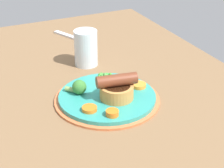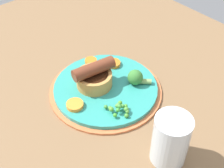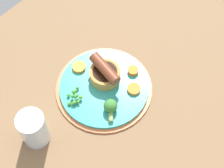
# 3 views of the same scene
# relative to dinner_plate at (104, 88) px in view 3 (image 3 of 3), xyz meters

# --- Properties ---
(dining_table) EXTENTS (1.10, 0.80, 0.03)m
(dining_table) POSITION_rel_dinner_plate_xyz_m (0.05, 0.03, -0.02)
(dining_table) COLOR brown
(dining_table) RESTS_ON ground
(dinner_plate) EXTENTS (0.24, 0.24, 0.01)m
(dinner_plate) POSITION_rel_dinner_plate_xyz_m (0.00, 0.00, 0.00)
(dinner_plate) COLOR #CC6B3D
(dinner_plate) RESTS_ON dining_table
(sausage_pudding) EXTENTS (0.08, 0.09, 0.06)m
(sausage_pudding) POSITION_rel_dinner_plate_xyz_m (-0.02, -0.01, 0.03)
(sausage_pudding) COLOR #BC8442
(sausage_pudding) RESTS_ON dinner_plate
(pea_pile) EXTENTS (0.05, 0.04, 0.02)m
(pea_pile) POSITION_rel_dinner_plate_xyz_m (0.07, -0.03, 0.02)
(pea_pile) COLOR green
(pea_pile) RESTS_ON dinner_plate
(broccoli_floret_near) EXTENTS (0.05, 0.05, 0.03)m
(broccoli_floret_near) POSITION_rel_dinner_plate_xyz_m (0.04, 0.06, 0.02)
(broccoli_floret_near) COLOR #387A33
(broccoli_floret_near) RESTS_ON dinner_plate
(carrot_slice_0) EXTENTS (0.04, 0.04, 0.01)m
(carrot_slice_0) POSITION_rel_dinner_plate_xyz_m (0.00, -0.08, 0.01)
(carrot_slice_0) COLOR orange
(carrot_slice_0) RESTS_ON dinner_plate
(carrot_slice_2) EXTENTS (0.03, 0.03, 0.01)m
(carrot_slice_2) POSITION_rel_dinner_plate_xyz_m (-0.08, 0.03, 0.01)
(carrot_slice_2) COLOR orange
(carrot_slice_2) RESTS_ON dinner_plate
(carrot_slice_3) EXTENTS (0.04, 0.04, 0.01)m
(carrot_slice_3) POSITION_rel_dinner_plate_xyz_m (-0.04, 0.06, 0.01)
(carrot_slice_3) COLOR orange
(carrot_slice_3) RESTS_ON dinner_plate
(drinking_glass) EXTENTS (0.06, 0.06, 0.10)m
(drinking_glass) POSITION_rel_dinner_plate_xyz_m (0.20, -0.03, 0.04)
(drinking_glass) COLOR silver
(drinking_glass) RESTS_ON dining_table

